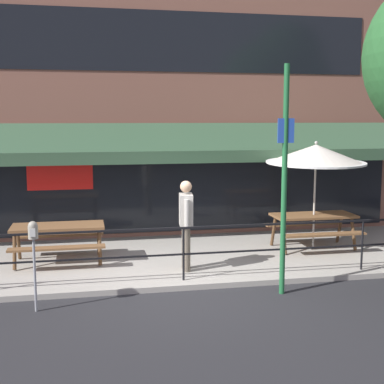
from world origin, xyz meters
name	(u,v)px	position (x,y,z in m)	size (l,w,h in m)	color
ground_plane	(187,291)	(0.00, 0.00, 0.00)	(120.00, 120.00, 0.00)	#232326
patio_deck	(169,258)	(0.00, 2.00, 0.05)	(15.00, 4.00, 0.10)	#9E998E
restaurant_building	(154,101)	(0.00, 4.22, 3.38)	(15.00, 1.60, 6.80)	brown
patio_railing	(183,242)	(0.00, 0.30, 0.80)	(13.84, 0.04, 0.97)	black
picnic_table_left	(58,233)	(-2.23, 1.93, 0.71)	(1.80, 1.42, 0.76)	brown
picnic_table_centre	(313,221)	(3.23, 2.04, 0.71)	(1.80, 1.42, 0.76)	brown
patio_umbrella_centre	(316,155)	(3.23, 2.02, 2.18)	(2.14, 2.14, 2.38)	#B7B2A8
pedestrian_walking	(186,221)	(0.16, 0.92, 1.06)	(0.28, 0.62, 1.71)	#665B4C
parking_meter_near	(33,239)	(-2.47, -0.51, 1.15)	(0.15, 0.16, 1.42)	gray
street_sign_pole	(284,178)	(1.57, -0.45, 1.98)	(0.28, 0.09, 3.84)	#1E6033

